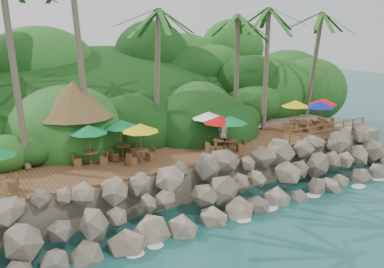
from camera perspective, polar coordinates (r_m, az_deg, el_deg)
ground at (r=24.08m, az=7.87°, el=-10.88°), size 140.00×140.00×0.00m
land_base at (r=36.62m, az=-8.48°, el=-0.30°), size 32.00×25.20×2.10m
jungle_hill at (r=43.63m, az=-12.51°, el=0.46°), size 44.80×28.00×15.40m
seawall at (r=25.05m, az=4.98°, el=-6.91°), size 29.00×4.00×2.30m
terrace at (r=27.80m, az=0.00°, el=-2.40°), size 26.00×5.00×0.20m
jungle_foliage at (r=36.02m, az=-7.76°, el=-2.26°), size 44.00×16.00×12.00m
foam_line at (r=24.28m, az=7.41°, el=-10.57°), size 25.20×0.80×0.06m
palms at (r=30.10m, az=0.27°, el=17.15°), size 30.38×7.00×12.16m
palapa at (r=27.23m, az=-15.37°, el=4.49°), size 4.82×4.82×4.60m
dining_clusters at (r=27.71m, az=2.22°, el=1.95°), size 25.78×4.99×2.37m
railing at (r=32.53m, az=17.59°, el=0.69°), size 8.30×0.10×1.00m
waiter at (r=28.44m, az=4.11°, el=0.07°), size 0.75×0.58×1.83m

